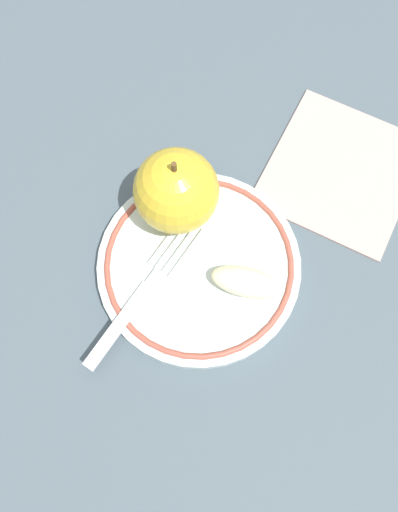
% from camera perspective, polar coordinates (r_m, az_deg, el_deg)
% --- Properties ---
extents(ground_plane, '(2.00, 2.00, 0.00)m').
position_cam_1_polar(ground_plane, '(0.50, 0.53, -0.02)').
color(ground_plane, '#47545C').
extents(plate, '(0.20, 0.20, 0.02)m').
position_cam_1_polar(plate, '(0.49, 0.00, -1.10)').
color(plate, silver).
rests_on(plate, ground_plane).
extents(apple_red_whole, '(0.08, 0.08, 0.09)m').
position_cam_1_polar(apple_red_whole, '(0.47, -2.61, 7.42)').
color(apple_red_whole, gold).
rests_on(apple_red_whole, plate).
extents(apple_slice_front, '(0.06, 0.07, 0.02)m').
position_cam_1_polar(apple_slice_front, '(0.47, 5.27, -3.10)').
color(apple_slice_front, beige).
rests_on(apple_slice_front, plate).
extents(fork, '(0.17, 0.04, 0.00)m').
position_cam_1_polar(fork, '(0.47, -6.72, -4.54)').
color(fork, silver).
rests_on(fork, plate).
extents(napkin_folded, '(0.19, 0.18, 0.01)m').
position_cam_1_polar(napkin_folded, '(0.56, 15.94, 9.42)').
color(napkin_folded, '#BF9D93').
rests_on(napkin_folded, ground_plane).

